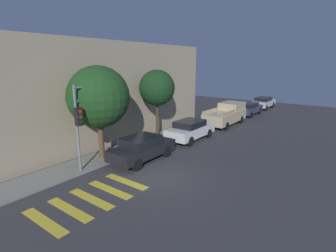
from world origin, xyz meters
name	(u,v)px	position (x,y,z in m)	size (l,w,h in m)	color
ground_plane	(156,177)	(0.00, 0.00, 0.00)	(60.00, 60.00, 0.00)	#333335
sidewalk	(102,158)	(0.00, 4.19, 0.07)	(26.00, 1.99, 0.14)	slate
building_row	(56,95)	(0.00, 8.59, 3.53)	(26.00, 6.00, 7.06)	gray
crosswalk	(91,199)	(-3.37, 0.80, 0.00)	(4.58, 2.60, 0.00)	gold
traffic_light_pole	(84,112)	(-1.58, 3.37, 3.18)	(2.21, 0.56, 4.58)	slate
sedan_near_corner	(142,148)	(1.29, 2.10, 0.78)	(4.22, 1.81, 1.47)	black
sedan_middle	(190,130)	(6.59, 2.10, 0.79)	(4.29, 1.86, 1.48)	silver
pickup_truck	(226,114)	(12.89, 2.10, 0.97)	(5.30, 2.06, 1.93)	tan
sedan_far_end	(248,108)	(18.49, 2.10, 0.73)	(4.52, 1.87, 1.34)	#2D3351
sedan_tail_of_row	(263,102)	(23.81, 2.10, 0.77)	(4.44, 1.79, 1.42)	#B7BABF
tree_near_corner	(99,97)	(-0.08, 4.06, 3.75)	(3.50, 3.50, 5.51)	#4C3823
tree_midblock	(157,88)	(5.12, 4.06, 3.86)	(2.57, 2.57, 5.16)	#42301E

